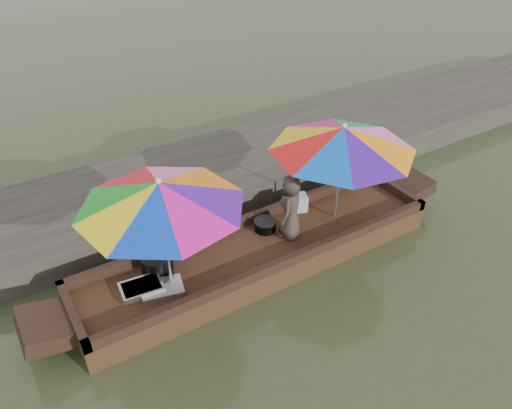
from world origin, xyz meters
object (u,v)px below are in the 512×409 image
supply_bag (297,203)px  umbrella_bow (165,233)px  tray_scallop (162,289)px  charcoal_grill (265,226)px  vendor (291,207)px  tray_crayfish (142,288)px  cooking_pot (157,262)px  boat_hull (260,255)px  umbrella_stern (339,173)px

supply_bag → umbrella_bow: bearing=-169.1°
tray_scallop → charcoal_grill: bearing=11.9°
umbrella_bow → vendor: bearing=-0.3°
tray_scallop → charcoal_grill: 1.83m
tray_crayfish → charcoal_grill: bearing=7.1°
cooking_pot → supply_bag: 2.39m
supply_bag → vendor: bearing=-135.7°
boat_hull → tray_scallop: (-1.52, -0.10, 0.21)m
boat_hull → tray_crayfish: bearing=179.2°
supply_bag → umbrella_stern: 0.88m
cooking_pot → tray_scallop: bearing=-104.9°
boat_hull → tray_crayfish: tray_crayfish is taller
boat_hull → tray_crayfish: size_ratio=10.12×
tray_crayfish → charcoal_grill: 2.03m
tray_scallop → vendor: size_ratio=0.53×
boat_hull → tray_scallop: bearing=-176.2°
cooking_pot → vendor: size_ratio=0.43×
boat_hull → umbrella_stern: size_ratio=2.54×
tray_crayfish → vendor: (2.25, -0.04, 0.45)m
boat_hull → tray_scallop: 1.54m
cooking_pot → umbrella_stern: bearing=-6.4°
tray_scallop → supply_bag: bearing=12.5°
boat_hull → vendor: 0.84m
vendor → umbrella_bow: size_ratio=0.49×
tray_scallop → vendor: (2.03, 0.09, 0.47)m
boat_hull → umbrella_bow: bearing=180.0°
cooking_pot → tray_scallop: 0.43m
charcoal_grill → umbrella_bow: (-1.62, -0.28, 0.70)m
tray_scallop → umbrella_stern: bearing=2.0°
boat_hull → tray_scallop: tray_scallop is taller
tray_scallop → tray_crayfish: bearing=149.9°
boat_hull → supply_bag: supply_bag is taller
tray_crayfish → tray_scallop: (0.22, -0.13, -0.01)m
tray_crayfish → umbrella_stern: (3.11, -0.03, 0.73)m
supply_bag → boat_hull: bearing=-155.2°
umbrella_bow → boat_hull: bearing=0.0°
tray_crayfish → cooking_pot: bearing=40.7°
cooking_pot → tray_crayfish: 0.44m
tray_scallop → charcoal_grill: charcoal_grill is taller
boat_hull → cooking_pot: cooking_pot is taller
boat_hull → umbrella_stern: bearing=0.0°
cooking_pot → umbrella_stern: size_ratio=0.20×
supply_bag → umbrella_stern: umbrella_stern is taller
tray_crayfish → umbrella_bow: umbrella_bow is taller
vendor → umbrella_stern: 0.90m
tray_scallop → supply_bag: supply_bag is taller
charcoal_grill → umbrella_stern: umbrella_stern is taller
boat_hull → cooking_pot: bearing=167.6°
vendor → umbrella_stern: bearing=140.4°
boat_hull → vendor: (0.50, -0.01, 0.67)m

